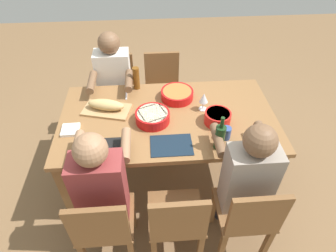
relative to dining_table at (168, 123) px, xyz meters
The scene contains 24 objects.
ground_plane 0.66m from the dining_table, ahead, with size 8.00×8.00×0.00m, color brown.
dining_table is the anchor object (origin of this frame).
chair_near_right 0.98m from the dining_table, 58.64° to the right, with size 0.40×0.40×0.85m.
diner_near_right 0.82m from the dining_table, 51.92° to the right, with size 0.41×0.53×1.20m.
chair_near_center 0.85m from the dining_table, 90.00° to the right, with size 0.40×0.40×0.85m.
chair_far_left 0.98m from the dining_table, 121.36° to the left, with size 0.40×0.40×0.85m.
diner_far_left 0.82m from the dining_table, 128.08° to the left, with size 0.41×0.53×1.20m.
chair_near_left 0.98m from the dining_table, 121.36° to the right, with size 0.40×0.40×0.85m.
diner_near_left 0.82m from the dining_table, 128.08° to the right, with size 0.41×0.53×1.20m.
chair_far_center 0.85m from the dining_table, 90.00° to the left, with size 0.40×0.40×0.85m.
serving_bowl_greens 0.43m from the dining_table, 14.95° to the right, with size 0.22×0.22×0.10m.
serving_bowl_fruit 0.30m from the dining_table, 68.06° to the left, with size 0.29×0.29×0.08m.
serving_bowl_pasta 0.19m from the dining_table, 159.51° to the right, with size 0.28×0.28×0.09m.
cutting_board 0.54m from the dining_table, 167.49° to the left, with size 0.40×0.22×0.02m, color tan.
bread_loaf 0.56m from the dining_table, 167.49° to the left, with size 0.32×0.11×0.09m, color tan.
wine_bottle 0.55m from the dining_table, 47.51° to the right, with size 0.08×0.08×0.29m.
beer_bottle 0.55m from the dining_table, 120.81° to the left, with size 0.06×0.06×0.22m, color brown.
wine_glass 0.37m from the dining_table, 13.51° to the left, with size 0.08×0.08×0.17m.
cup_near_right 0.54m from the dining_table, 34.64° to the right, with size 0.07×0.07×0.11m, color #334C8C.
placemat_near_center 0.35m from the dining_table, 90.00° to the right, with size 0.32×0.23×0.01m, color #142333.
fork_far_left 0.51m from the dining_table, 136.52° to the left, with size 0.02×0.17×0.01m, color silver.
placemat_near_left 0.62m from the dining_table, 145.60° to the right, with size 0.32×0.23×0.01m, color black.
carving_knife 0.75m from the dining_table, 27.10° to the right, with size 0.23×0.02×0.01m, color silver.
napkin_stack 0.81m from the dining_table, behind, with size 0.14×0.14×0.02m, color white.
Camera 1 is at (-0.14, -1.84, 2.31)m, focal length 30.45 mm.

